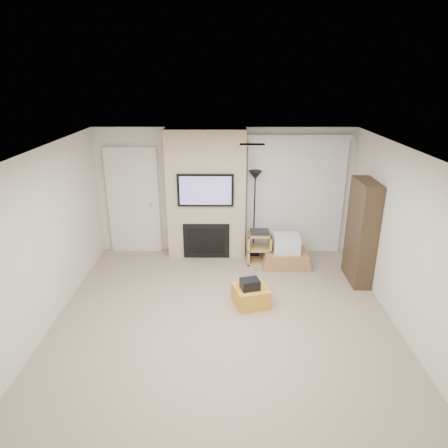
{
  "coord_description": "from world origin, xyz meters",
  "views": [
    {
      "loc": [
        0.03,
        -4.84,
        3.42
      ],
      "look_at": [
        0.0,
        1.2,
        1.15
      ],
      "focal_mm": 32.0,
      "sensor_mm": 36.0,
      "label": 1
    }
  ],
  "objects_px": {
    "av_stand": "(259,246)",
    "bookshelf": "(361,232)",
    "ottoman": "(251,296)",
    "floor_lamp": "(255,190)",
    "box_stack": "(286,253)"
  },
  "relations": [
    {
      "from": "ottoman",
      "to": "bookshelf",
      "type": "xyz_separation_m",
      "value": [
        1.92,
        0.82,
        0.75
      ]
    },
    {
      "from": "av_stand",
      "to": "box_stack",
      "type": "height_order",
      "value": "av_stand"
    },
    {
      "from": "av_stand",
      "to": "bookshelf",
      "type": "height_order",
      "value": "bookshelf"
    },
    {
      "from": "bookshelf",
      "to": "floor_lamp",
      "type": "bearing_deg",
      "value": 149.72
    },
    {
      "from": "floor_lamp",
      "to": "bookshelf",
      "type": "height_order",
      "value": "bookshelf"
    },
    {
      "from": "ottoman",
      "to": "floor_lamp",
      "type": "xyz_separation_m",
      "value": [
        0.16,
        1.85,
        1.21
      ]
    },
    {
      "from": "box_stack",
      "to": "bookshelf",
      "type": "xyz_separation_m",
      "value": [
        1.17,
        -0.6,
        0.67
      ]
    },
    {
      "from": "floor_lamp",
      "to": "box_stack",
      "type": "relative_size",
      "value": 1.93
    },
    {
      "from": "bookshelf",
      "to": "box_stack",
      "type": "bearing_deg",
      "value": 152.91
    },
    {
      "from": "av_stand",
      "to": "floor_lamp",
      "type": "bearing_deg",
      "value": 103.74
    },
    {
      "from": "ottoman",
      "to": "av_stand",
      "type": "relative_size",
      "value": 0.76
    },
    {
      "from": "box_stack",
      "to": "bookshelf",
      "type": "relative_size",
      "value": 0.5
    },
    {
      "from": "floor_lamp",
      "to": "bookshelf",
      "type": "relative_size",
      "value": 0.96
    },
    {
      "from": "floor_lamp",
      "to": "bookshelf",
      "type": "bearing_deg",
      "value": -30.28
    },
    {
      "from": "floor_lamp",
      "to": "av_stand",
      "type": "bearing_deg",
      "value": -76.26
    }
  ]
}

